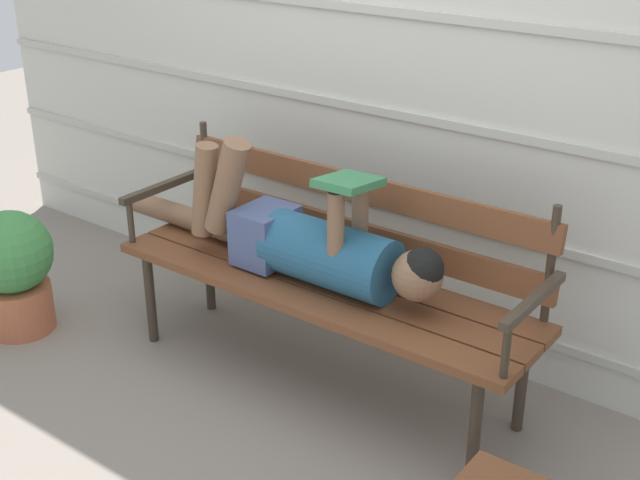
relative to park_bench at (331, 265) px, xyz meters
The scene contains 5 objects.
ground_plane 0.55m from the park_bench, 90.00° to the right, with size 12.00×12.00×0.00m, color gray.
house_siding 0.88m from the park_bench, 90.00° to the left, with size 5.17×0.08×2.48m.
park_bench is the anchor object (origin of this frame).
reclining_person 0.15m from the park_bench, 136.47° to the right, with size 1.67×0.26×0.54m.
potted_plant 1.50m from the park_bench, 158.06° to the right, with size 0.38×0.38×0.58m.
Camera 1 is at (1.81, -2.30, 2.01)m, focal length 47.75 mm.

